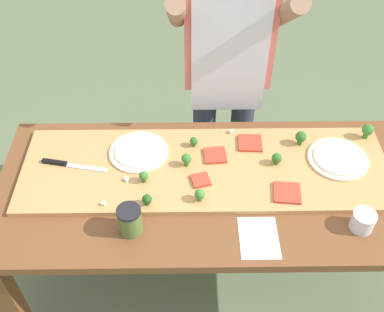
{
  "coord_description": "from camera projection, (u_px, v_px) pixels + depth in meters",
  "views": [
    {
      "loc": [
        -0.1,
        -1.27,
        2.21
      ],
      "look_at": [
        -0.08,
        0.07,
        0.87
      ],
      "focal_mm": 43.0,
      "sensor_mm": 36.0,
      "label": 1
    }
  ],
  "objects": [
    {
      "name": "ground_plane",
      "position": [
        207.0,
        279.0,
        2.46
      ],
      "size": [
        8.0,
        8.0,
        0.0
      ],
      "primitive_type": "plane",
      "color": "#60704C"
    },
    {
      "name": "prep_table",
      "position": [
        211.0,
        199.0,
        1.98
      ],
      "size": [
        1.8,
        0.79,
        0.77
      ],
      "color": "brown",
      "rests_on": "ground"
    },
    {
      "name": "cutting_board",
      "position": [
        206.0,
        168.0,
        1.96
      ],
      "size": [
        1.57,
        0.48,
        0.02
      ],
      "primitive_type": "cube",
      "color": "tan",
      "rests_on": "prep_table"
    },
    {
      "name": "chefs_knife",
      "position": [
        65.0,
        164.0,
        1.96
      ],
      "size": [
        0.28,
        0.08,
        0.02
      ],
      "color": "#B7BABF",
      "rests_on": "cutting_board"
    },
    {
      "name": "pizza_whole_cheese_artichoke",
      "position": [
        338.0,
        158.0,
        1.98
      ],
      "size": [
        0.26,
        0.26,
        0.02
      ],
      "color": "beige",
      "rests_on": "cutting_board"
    },
    {
      "name": "pizza_whole_white_garlic",
      "position": [
        139.0,
        152.0,
        2.01
      ],
      "size": [
        0.26,
        0.26,
        0.02
      ],
      "color": "beige",
      "rests_on": "cutting_board"
    },
    {
      "name": "pizza_slice_far_left",
      "position": [
        215.0,
        155.0,
        2.0
      ],
      "size": [
        0.1,
        0.1,
        0.01
      ],
      "primitive_type": "cube",
      "rotation": [
        0.0,
        0.0,
        0.08
      ],
      "color": "#BC3D28",
      "rests_on": "cutting_board"
    },
    {
      "name": "pizza_slice_far_right",
      "position": [
        250.0,
        143.0,
        2.05
      ],
      "size": [
        0.11,
        0.11,
        0.01
      ],
      "primitive_type": "cube",
      "rotation": [
        0.0,
        0.0,
        -0.05
      ],
      "color": "#BC3D28",
      "rests_on": "cutting_board"
    },
    {
      "name": "pizza_slice_center",
      "position": [
        287.0,
        193.0,
        1.85
      ],
      "size": [
        0.12,
        0.12,
        0.01
      ],
      "primitive_type": "cube",
      "rotation": [
        0.0,
        0.0,
        -0.11
      ],
      "color": "#BC3D28",
      "rests_on": "cutting_board"
    },
    {
      "name": "pizza_slice_near_left",
      "position": [
        201.0,
        180.0,
        1.9
      ],
      "size": [
        0.09,
        0.09,
        0.01
      ],
      "primitive_type": "cube",
      "rotation": [
        0.0,
        0.0,
        0.25
      ],
      "color": "#BC3D28",
      "rests_on": "cutting_board"
    },
    {
      "name": "broccoli_floret_center_right",
      "position": [
        200.0,
        194.0,
        1.8
      ],
      "size": [
        0.04,
        0.04,
        0.06
      ],
      "color": "#487A23",
      "rests_on": "cutting_board"
    },
    {
      "name": "broccoli_floret_back_left",
      "position": [
        186.0,
        159.0,
        1.94
      ],
      "size": [
        0.04,
        0.04,
        0.06
      ],
      "color": "#3F7220",
      "rests_on": "cutting_board"
    },
    {
      "name": "broccoli_floret_front_right",
      "position": [
        194.0,
        141.0,
        2.03
      ],
      "size": [
        0.04,
        0.04,
        0.05
      ],
      "color": "#366618",
      "rests_on": "cutting_board"
    },
    {
      "name": "broccoli_floret_front_left",
      "position": [
        147.0,
        199.0,
        1.79
      ],
      "size": [
        0.04,
        0.04,
        0.05
      ],
      "color": "#2C5915",
      "rests_on": "cutting_board"
    },
    {
      "name": "broccoli_floret_back_right",
      "position": [
        144.0,
        177.0,
        1.87
      ],
      "size": [
        0.04,
        0.04,
        0.05
      ],
      "color": "#3F7220",
      "rests_on": "cutting_board"
    },
    {
      "name": "broccoli_floret_front_mid",
      "position": [
        277.0,
        159.0,
        1.95
      ],
      "size": [
        0.04,
        0.04,
        0.06
      ],
      "color": "#366618",
      "rests_on": "cutting_board"
    },
    {
      "name": "broccoli_floret_back_mid",
      "position": [
        301.0,
        137.0,
        2.03
      ],
      "size": [
        0.05,
        0.05,
        0.07
      ],
      "color": "#366618",
      "rests_on": "cutting_board"
    },
    {
      "name": "broccoli_floret_center_left",
      "position": [
        368.0,
        130.0,
        2.05
      ],
      "size": [
        0.05,
        0.05,
        0.07
      ],
      "color": "#3F7220",
      "rests_on": "cutting_board"
    },
    {
      "name": "cheese_crumble_a",
      "position": [
        126.0,
        179.0,
        1.9
      ],
      "size": [
        0.02,
        0.02,
        0.01
      ],
      "primitive_type": "cube",
      "rotation": [
        0.0,
        0.0,
        0.9
      ],
      "color": "silver",
      "rests_on": "cutting_board"
    },
    {
      "name": "cheese_crumble_b",
      "position": [
        103.0,
        204.0,
        1.81
      ],
      "size": [
        0.02,
        0.02,
        0.01
      ],
      "primitive_type": "cube",
      "rotation": [
        0.0,
        0.0,
        1.38
      ],
      "color": "silver",
      "rests_on": "cutting_board"
    },
    {
      "name": "cheese_crumble_c",
      "position": [
        231.0,
        132.0,
        2.1
      ],
      "size": [
        0.02,
        0.02,
        0.02
      ],
      "primitive_type": "cube",
      "rotation": [
        0.0,
        0.0,
        0.19
      ],
      "color": "silver",
      "rests_on": "cutting_board"
    },
    {
      "name": "flour_cup",
      "position": [
        363.0,
        222.0,
        1.74
      ],
      "size": [
        0.09,
        0.09,
        0.08
      ],
      "color": "white",
      "rests_on": "prep_table"
    },
    {
      "name": "sauce_jar",
      "position": [
        130.0,
        220.0,
        1.71
      ],
      "size": [
        0.09,
        0.09,
        0.12
      ],
      "color": "#517033",
      "rests_on": "prep_table"
    },
    {
      "name": "recipe_note",
      "position": [
        259.0,
        238.0,
        1.73
      ],
      "size": [
        0.15,
        0.19,
        0.0
      ],
      "primitive_type": "cube",
      "rotation": [
        0.0,
        0.0,
        0.0
      ],
      "color": "white",
      "rests_on": "prep_table"
    },
    {
      "name": "cook_center",
      "position": [
        227.0,
        61.0,
        2.16
      ],
      "size": [
        0.54,
        0.39,
        1.67
      ],
      "color": "#333847",
      "rests_on": "ground"
    }
  ]
}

